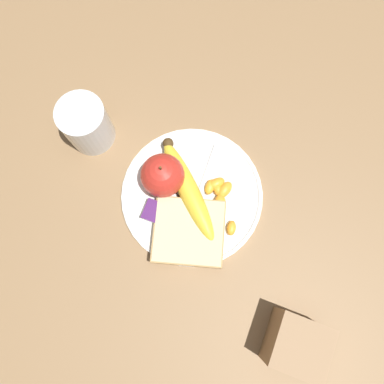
# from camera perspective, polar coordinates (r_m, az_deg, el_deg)

# --- Properties ---
(ground_plane) EXTENTS (3.00, 3.00, 0.00)m
(ground_plane) POSITION_cam_1_polar(r_m,az_deg,el_deg) (0.66, -0.00, -0.65)
(ground_plane) COLOR olive
(plate) EXTENTS (0.25, 0.25, 0.01)m
(plate) POSITION_cam_1_polar(r_m,az_deg,el_deg) (0.65, -0.00, -0.49)
(plate) COLOR white
(plate) RESTS_ON ground_plane
(juice_glass) EXTENTS (0.08, 0.08, 0.09)m
(juice_glass) POSITION_cam_1_polar(r_m,az_deg,el_deg) (0.68, -15.70, 9.79)
(juice_glass) COLOR silver
(juice_glass) RESTS_ON ground_plane
(apple) EXTENTS (0.07, 0.07, 0.08)m
(apple) POSITION_cam_1_polar(r_m,az_deg,el_deg) (0.62, -4.50, 2.53)
(apple) COLOR red
(apple) RESTS_ON plate
(banana) EXTENTS (0.16, 0.16, 0.04)m
(banana) POSITION_cam_1_polar(r_m,az_deg,el_deg) (0.63, -0.47, 0.75)
(banana) COLOR yellow
(banana) RESTS_ON plate
(bread_slice) EXTENTS (0.14, 0.14, 0.02)m
(bread_slice) POSITION_cam_1_polar(r_m,az_deg,el_deg) (0.63, -0.49, -6.09)
(bread_slice) COLOR #AB8751
(bread_slice) RESTS_ON plate
(fork) EXTENTS (0.03, 0.17, 0.00)m
(fork) POSITION_cam_1_polar(r_m,az_deg,el_deg) (0.65, 1.23, -0.58)
(fork) COLOR silver
(fork) RESTS_ON plate
(jam_packet) EXTENTS (0.04, 0.04, 0.02)m
(jam_packet) POSITION_cam_1_polar(r_m,az_deg,el_deg) (0.63, -5.32, -3.24)
(jam_packet) COLOR white
(jam_packet) RESTS_ON plate
(orange_segment_0) EXTENTS (0.03, 0.04, 0.02)m
(orange_segment_0) POSITION_cam_1_polar(r_m,az_deg,el_deg) (0.64, 4.14, -2.13)
(orange_segment_0) COLOR #F9A32D
(orange_segment_0) RESTS_ON plate
(orange_segment_1) EXTENTS (0.03, 0.04, 0.02)m
(orange_segment_1) POSITION_cam_1_polar(r_m,az_deg,el_deg) (0.65, 3.72, 1.28)
(orange_segment_1) COLOR #F9A32D
(orange_segment_1) RESTS_ON plate
(orange_segment_2) EXTENTS (0.03, 0.03, 0.01)m
(orange_segment_2) POSITION_cam_1_polar(r_m,az_deg,el_deg) (0.65, 4.01, 0.32)
(orange_segment_2) COLOR #F9A32D
(orange_segment_2) RESTS_ON plate
(orange_segment_3) EXTENTS (0.03, 0.04, 0.02)m
(orange_segment_3) POSITION_cam_1_polar(r_m,az_deg,el_deg) (0.64, 5.02, 0.36)
(orange_segment_3) COLOR #F9A32D
(orange_segment_3) RESTS_ON plate
(orange_segment_4) EXTENTS (0.02, 0.03, 0.01)m
(orange_segment_4) POSITION_cam_1_polar(r_m,az_deg,el_deg) (0.64, 6.02, -5.48)
(orange_segment_4) COLOR #F9A32D
(orange_segment_4) RESTS_ON plate
(orange_segment_5) EXTENTS (0.02, 0.03, 0.02)m
(orange_segment_5) POSITION_cam_1_polar(r_m,az_deg,el_deg) (0.65, 2.73, 0.78)
(orange_segment_5) COLOR #F9A32D
(orange_segment_5) RESTS_ON plate
(condiment_caddy) EXTENTS (0.08, 0.08, 0.08)m
(condiment_caddy) POSITION_cam_1_polar(r_m,az_deg,el_deg) (0.63, 15.63, -21.43)
(condiment_caddy) COLOR #93704C
(condiment_caddy) RESTS_ON ground_plane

